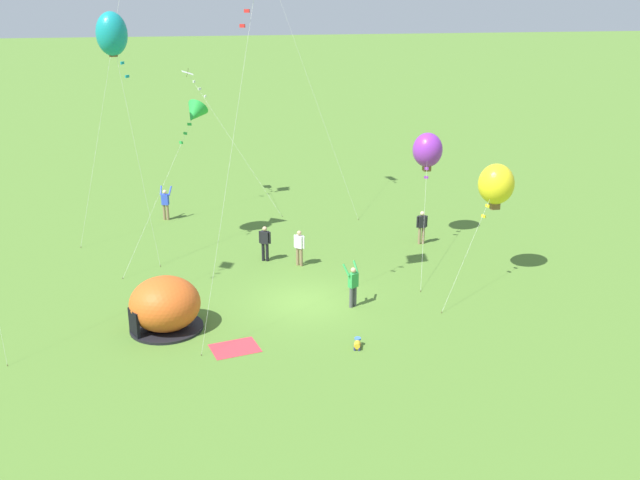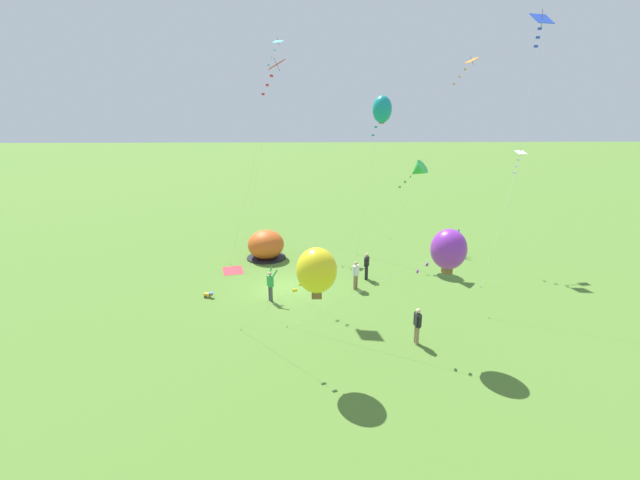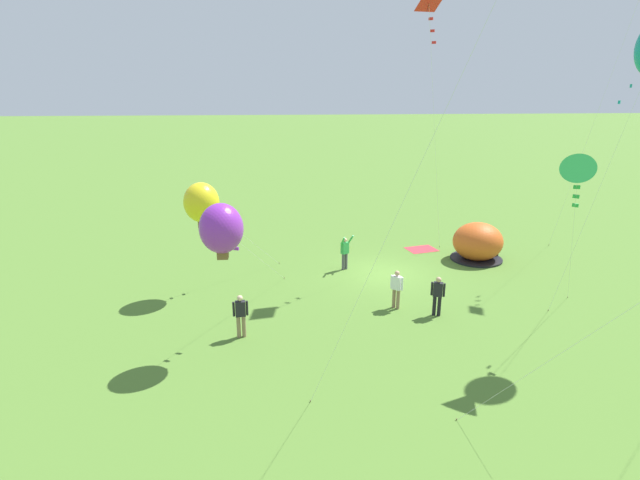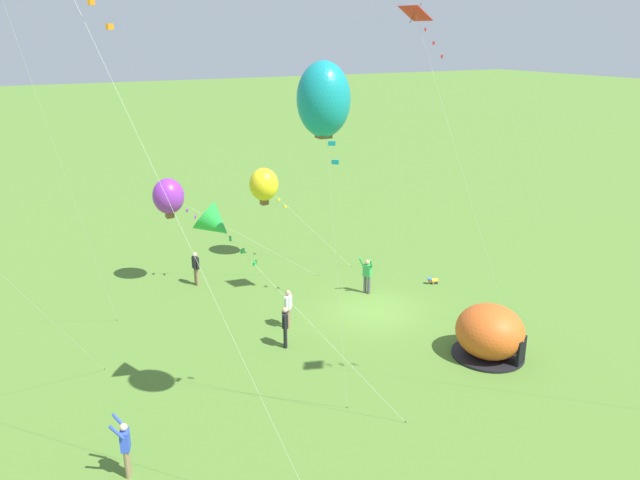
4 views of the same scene
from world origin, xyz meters
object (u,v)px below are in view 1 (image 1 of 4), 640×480
(toddler_crawling, at_px, (357,343))
(person_watching_sky, at_px, (265,242))
(kite_yellow, at_px, (496,184))
(person_far_back, at_px, (422,226))
(person_strolling, at_px, (353,284))
(kite_green, at_px, (194,114))
(kite_teal, at_px, (112,34))
(popup_tent, at_px, (165,305))
(person_arms_raised, at_px, (165,202))
(kite_white, at_px, (193,81))
(person_with_toddler, at_px, (299,246))
(kite_purple, at_px, (428,150))

(toddler_crawling, xyz_separation_m, person_watching_sky, (-2.52, 9.39, 0.79))
(kite_yellow, bearing_deg, person_far_back, 111.94)
(person_strolling, xyz_separation_m, kite_green, (-6.07, 9.43, 5.49))
(toddler_crawling, xyz_separation_m, person_far_back, (5.50, 10.55, 0.79))
(kite_teal, bearing_deg, popup_tent, -76.98)
(toddler_crawling, relative_size, kite_green, 0.08)
(person_arms_raised, height_order, kite_teal, kite_teal)
(person_far_back, bearing_deg, person_arms_raised, 154.69)
(toddler_crawling, distance_m, person_far_back, 11.92)
(popup_tent, relative_size, person_arms_raised, 1.49)
(kite_white, bearing_deg, kite_green, -89.94)
(popup_tent, bearing_deg, person_arms_raised, 91.85)
(person_with_toddler, xyz_separation_m, kite_yellow, (8.34, -2.56, 3.31))
(person_arms_raised, bearing_deg, kite_green, -62.60)
(kite_purple, distance_m, kite_yellow, 5.75)
(popup_tent, height_order, kite_green, kite_green)
(person_strolling, bearing_deg, toddler_crawling, -98.76)
(kite_purple, xyz_separation_m, kite_white, (-11.44, 8.26, 2.59))
(person_far_back, height_order, kite_white, kite_white)
(person_far_back, height_order, kite_yellow, kite_yellow)
(kite_teal, bearing_deg, kite_purple, 1.58)
(person_watching_sky, bearing_deg, toddler_crawling, -74.99)
(popup_tent, bearing_deg, toddler_crawling, -21.25)
(person_watching_sky, relative_size, kite_purple, 0.22)
(kite_yellow, bearing_deg, kite_green, 151.25)
(kite_green, relative_size, kite_white, 0.91)
(person_with_toddler, height_order, kite_purple, kite_purple)
(person_strolling, bearing_deg, kite_purple, 55.94)
(person_watching_sky, height_order, person_strolling, person_strolling)
(toddler_crawling, xyz_separation_m, kite_teal, (-8.89, 11.12, 10.24))
(kite_white, bearing_deg, popup_tent, -94.75)
(person_with_toddler, relative_size, kite_white, 0.22)
(kite_yellow, xyz_separation_m, kite_white, (-12.87, 13.82, 2.93))
(toddler_crawling, distance_m, person_arms_raised, 18.23)
(kite_teal, bearing_deg, person_watching_sky, -15.16)
(person_arms_raised, relative_size, person_far_back, 1.10)
(toddler_crawling, height_order, person_with_toddler, person_with_toddler)
(person_far_back, distance_m, kite_purple, 3.80)
(toddler_crawling, height_order, person_watching_sky, person_watching_sky)
(kite_yellow, height_order, kite_green, kite_green)
(person_far_back, distance_m, kite_teal, 17.23)
(popup_tent, relative_size, toddler_crawling, 5.07)
(popup_tent, bearing_deg, kite_teal, 103.02)
(person_arms_raised, relative_size, person_watching_sky, 1.10)
(person_strolling, bearing_deg, kite_teal, 141.43)
(popup_tent, distance_m, kite_teal, 12.79)
(person_strolling, height_order, kite_yellow, kite_yellow)
(toddler_crawling, height_order, kite_purple, kite_purple)
(kite_green, bearing_deg, person_watching_sky, -50.47)
(person_far_back, height_order, kite_teal, kite_teal)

